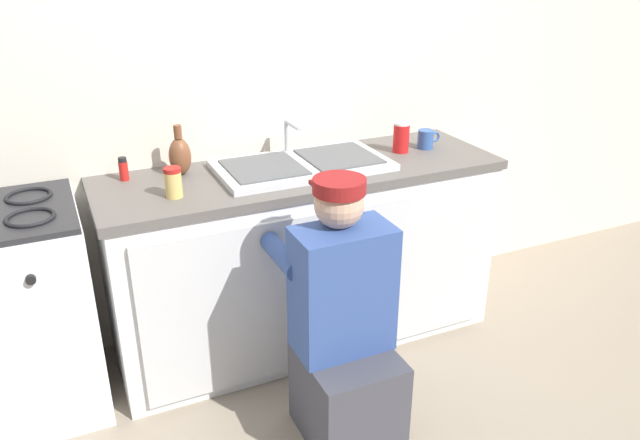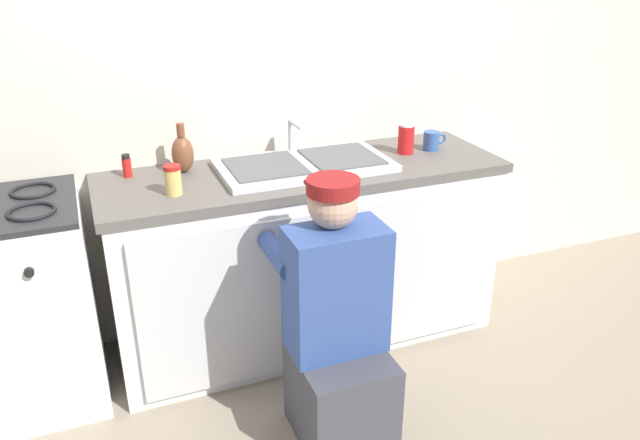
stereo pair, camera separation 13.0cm
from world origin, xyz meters
TOP-DOWN VIEW (x-y plane):
  - ground_plane at (0.00, 0.00)m, footprint 12.00×12.00m
  - back_wall at (0.00, 0.65)m, footprint 6.00×0.10m
  - counter_cabinet at (0.00, 0.29)m, footprint 1.87×0.62m
  - countertop at (0.00, 0.30)m, footprint 1.91×0.62m
  - sink_double_basin at (0.00, 0.30)m, footprint 0.80×0.44m
  - stove_range at (-1.32, 0.30)m, footprint 0.63×0.62m
  - plumber_person at (-0.13, -0.40)m, footprint 0.42×0.61m
  - soda_cup_red at (0.55, 0.33)m, footprint 0.08×0.08m
  - spice_bottle_red at (-0.78, 0.49)m, footprint 0.04×0.04m
  - condiment_jar at (-0.62, 0.19)m, footprint 0.07×0.07m
  - vase_decorative at (-0.53, 0.45)m, footprint 0.10×0.10m
  - coffee_mug at (0.70, 0.33)m, footprint 0.13×0.08m

SIDE VIEW (x-z plane):
  - ground_plane at x=0.00m, z-range 0.00..0.00m
  - counter_cabinet at x=0.00m, z-range 0.00..0.88m
  - plumber_person at x=-0.13m, z-range -0.09..1.01m
  - stove_range at x=-1.32m, z-range 0.00..0.94m
  - countertop at x=0.00m, z-range 0.88..0.92m
  - sink_double_basin at x=0.00m, z-range 0.84..1.03m
  - coffee_mug at x=0.70m, z-range 0.92..1.02m
  - spice_bottle_red at x=-0.78m, z-range 0.92..1.02m
  - condiment_jar at x=-0.62m, z-range 0.92..1.05m
  - soda_cup_red at x=0.55m, z-range 0.92..1.07m
  - vase_decorative at x=-0.53m, z-range 0.89..1.12m
  - back_wall at x=0.00m, z-range 0.00..2.50m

